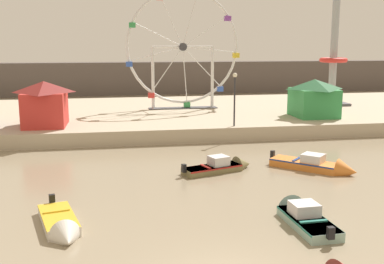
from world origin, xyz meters
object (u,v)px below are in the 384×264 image
object	(u,v)px
motorboat_orange_hull	(319,166)
carnival_booth_green_kiosk	(314,97)
promenade_lamp_near	(235,91)
ferris_wheel_white_frame	(183,49)
carnival_booth_red_striped	(45,103)
motorboat_olive_wood	(223,166)
motorboat_white_red_stripe	(61,226)
motorboat_seafoam	(300,214)
drop_tower_steel_tower	(334,54)

from	to	relation	value
motorboat_orange_hull	carnival_booth_green_kiosk	size ratio (longest dim) A/B	1.11
carnival_booth_green_kiosk	promenade_lamp_near	xyz separation A→B (m)	(-7.55, -3.21, 0.93)
ferris_wheel_white_frame	carnival_booth_red_striped	world-z (taller)	ferris_wheel_white_frame
ferris_wheel_white_frame	motorboat_olive_wood	bearing A→B (deg)	-91.87
ferris_wheel_white_frame	carnival_booth_green_kiosk	bearing A→B (deg)	-34.58
motorboat_orange_hull	motorboat_white_red_stripe	xyz separation A→B (m)	(-13.31, -6.34, -0.08)
motorboat_white_red_stripe	motorboat_orange_hull	bearing A→B (deg)	101.77
motorboat_seafoam	drop_tower_steel_tower	distance (m)	29.67
motorboat_olive_wood	promenade_lamp_near	distance (m)	9.04
motorboat_white_red_stripe	promenade_lamp_near	distance (m)	18.95
motorboat_white_red_stripe	motorboat_olive_wood	bearing A→B (deg)	118.29
motorboat_seafoam	drop_tower_steel_tower	world-z (taller)	drop_tower_steel_tower
motorboat_seafoam	motorboat_orange_hull	distance (m)	7.91
motorboat_seafoam	motorboat_white_red_stripe	world-z (taller)	motorboat_seafoam
motorboat_white_red_stripe	carnival_booth_green_kiosk	bearing A→B (deg)	121.37
ferris_wheel_white_frame	carnival_booth_green_kiosk	size ratio (longest dim) A/B	2.76
drop_tower_steel_tower	motorboat_olive_wood	bearing A→B (deg)	-130.37
motorboat_orange_hull	carnival_booth_red_striped	distance (m)	19.68
motorboat_white_red_stripe	carnival_booth_green_kiosk	distance (m)	26.11
carnival_booth_green_kiosk	motorboat_white_red_stripe	bearing A→B (deg)	-134.44
motorboat_seafoam	motorboat_orange_hull	xyz separation A→B (m)	(3.99, 6.83, 0.04)
drop_tower_steel_tower	motorboat_orange_hull	bearing A→B (deg)	-117.86
motorboat_olive_wood	motorboat_white_red_stripe	size ratio (longest dim) A/B	1.02
ferris_wheel_white_frame	promenade_lamp_near	distance (m)	10.54
drop_tower_steel_tower	ferris_wheel_white_frame	bearing A→B (deg)	179.94
carnival_booth_green_kiosk	carnival_booth_red_striped	size ratio (longest dim) A/B	0.98
motorboat_olive_wood	drop_tower_steel_tower	xyz separation A→B (m)	(15.16, 17.84, 5.68)
carnival_booth_green_kiosk	carnival_booth_red_striped	xyz separation A→B (m)	(-20.98, -0.77, 0.10)
motorboat_seafoam	drop_tower_steel_tower	bearing A→B (deg)	-30.58
motorboat_orange_hull	promenade_lamp_near	size ratio (longest dim) A/B	1.12
carnival_booth_red_striped	motorboat_olive_wood	bearing A→B (deg)	-42.92
motorboat_seafoam	motorboat_olive_wood	distance (m)	7.84
carnival_booth_green_kiosk	promenade_lamp_near	bearing A→B (deg)	-156.48
motorboat_white_red_stripe	carnival_booth_red_striped	distance (m)	18.01
carnival_booth_red_striped	promenade_lamp_near	bearing A→B (deg)	-9.00
motorboat_orange_hull	motorboat_white_red_stripe	bearing A→B (deg)	-109.64
motorboat_olive_wood	motorboat_white_red_stripe	distance (m)	10.84
drop_tower_steel_tower	promenade_lamp_near	world-z (taller)	drop_tower_steel_tower
motorboat_white_red_stripe	carnival_booth_green_kiosk	size ratio (longest dim) A/B	1.10
motorboat_white_red_stripe	promenade_lamp_near	world-z (taller)	promenade_lamp_near
motorboat_seafoam	carnival_booth_red_striped	distance (m)	21.85
motorboat_seafoam	promenade_lamp_near	bearing A→B (deg)	-7.51
motorboat_olive_wood	carnival_booth_green_kiosk	world-z (taller)	carnival_booth_green_kiosk
motorboat_olive_wood	carnival_booth_red_striped	world-z (taller)	carnival_booth_red_striped
motorboat_olive_wood	drop_tower_steel_tower	world-z (taller)	drop_tower_steel_tower
motorboat_seafoam	carnival_booth_green_kiosk	world-z (taller)	carnival_booth_green_kiosk
carnival_booth_green_kiosk	motorboat_seafoam	bearing A→B (deg)	-115.09
motorboat_white_red_stripe	drop_tower_steel_tower	distance (m)	34.67
motorboat_seafoam	carnival_booth_red_striped	size ratio (longest dim) A/B	1.10
motorboat_olive_wood	ferris_wheel_white_frame	bearing A→B (deg)	69.11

